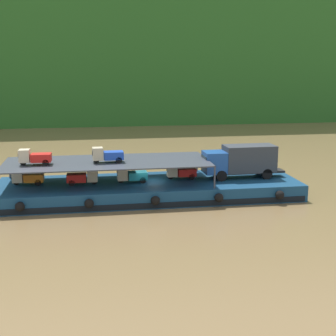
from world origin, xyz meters
name	(u,v)px	position (x,y,z in m)	size (l,w,h in m)	color
ground_plane	(149,197)	(0.00, 0.00, 0.00)	(400.00, 400.00, 0.00)	brown
hillside_far_bank	(111,18)	(0.00, 65.86, 21.98)	(128.42, 28.69, 39.02)	#286023
cargo_barge	(149,189)	(0.00, -0.04, 0.75)	(27.52, 8.55, 1.50)	navy
covered_lorry	(241,160)	(8.78, 0.06, 3.19)	(7.90, 2.44, 3.10)	#1E4C99
cargo_rack	(107,162)	(-3.80, 0.00, 3.44)	(18.32, 7.12, 2.00)	#383D47
mini_truck_lower_stern	(27,177)	(-10.90, 0.54, 2.19)	(2.77, 1.24, 1.38)	orange
mini_truck_lower_aft	(83,177)	(-6.00, -0.17, 2.19)	(2.77, 1.26, 1.38)	red
mini_truck_lower_mid	(131,175)	(-1.64, -0.14, 2.19)	(2.77, 1.26, 1.38)	teal
mini_truck_lower_fore	(181,172)	(3.07, 0.57, 2.19)	(2.74, 1.20, 1.38)	red
mini_truck_upper_stern	(35,157)	(-10.06, -0.53, 4.19)	(2.77, 1.25, 1.38)	red
mini_truck_upper_mid	(107,155)	(-3.79, -0.50, 4.19)	(2.78, 1.27, 1.38)	#1E47B7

